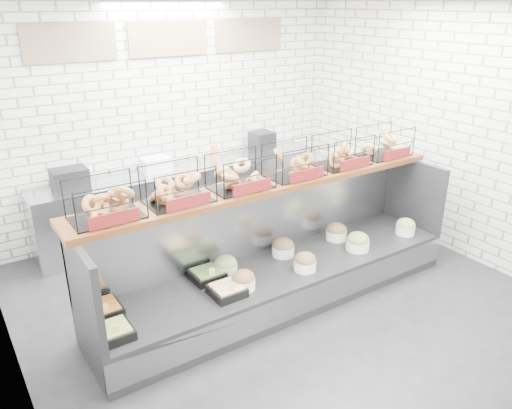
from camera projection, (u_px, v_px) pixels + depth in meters
ground at (297, 312)px, 5.08m from camera, size 5.50×5.50×0.00m
room_shell at (265, 100)px, 4.76m from camera, size 5.02×5.51×3.01m
display_case at (277, 270)px, 5.21m from camera, size 4.00×0.90×1.20m
bagel_shelf at (269, 170)px, 4.95m from camera, size 4.10×0.50×0.40m
prep_counter at (187, 197)px, 6.77m from camera, size 4.00×0.60×1.20m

